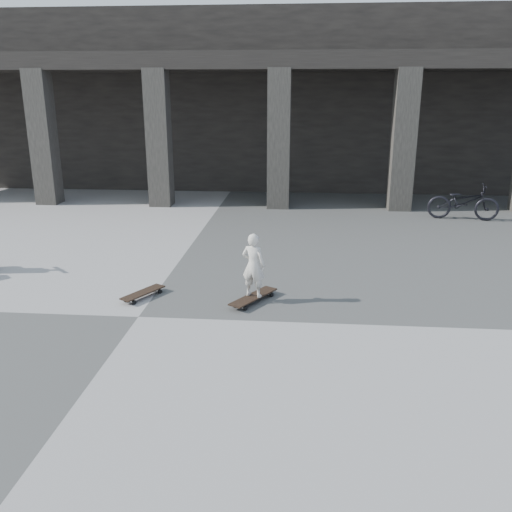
# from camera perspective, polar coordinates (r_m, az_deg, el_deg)

# --- Properties ---
(ground) EXTENTS (90.00, 90.00, 0.00)m
(ground) POSITION_cam_1_polar(r_m,az_deg,el_deg) (8.68, -12.27, -6.28)
(ground) COLOR #454542
(ground) RESTS_ON ground
(colonnade) EXTENTS (28.00, 8.82, 6.00)m
(colonnade) POSITION_cam_1_polar(r_m,az_deg,el_deg) (21.52, -1.83, 16.08)
(colonnade) COLOR black
(colonnade) RESTS_ON ground
(longboard) EXTENTS (0.76, 1.03, 0.11)m
(longboard) POSITION_cam_1_polar(r_m,az_deg,el_deg) (9.03, -0.27, -4.36)
(longboard) COLOR black
(longboard) RESTS_ON ground
(skateboard_spare) EXTENTS (0.61, 0.87, 0.10)m
(skateboard_spare) POSITION_cam_1_polar(r_m,az_deg,el_deg) (9.42, -11.81, -3.85)
(skateboard_spare) COLOR black
(skateboard_spare) RESTS_ON ground
(child) EXTENTS (0.45, 0.36, 1.07)m
(child) POSITION_cam_1_polar(r_m,az_deg,el_deg) (8.85, -0.28, -0.99)
(child) COLOR beige
(child) RESTS_ON longboard
(bicycle) EXTENTS (1.93, 0.92, 0.97)m
(bicycle) POSITION_cam_1_polar(r_m,az_deg,el_deg) (15.80, 20.98, 5.35)
(bicycle) COLOR black
(bicycle) RESTS_ON ground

